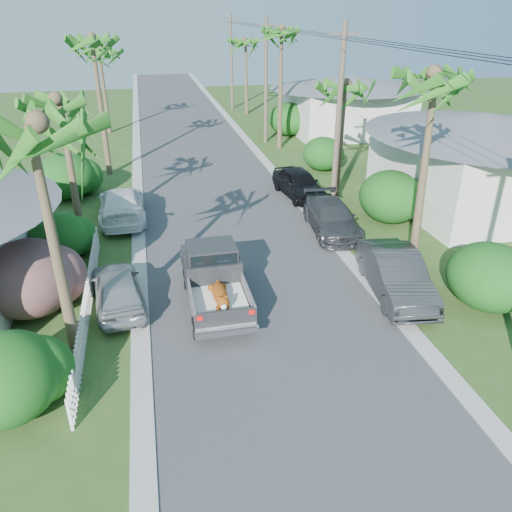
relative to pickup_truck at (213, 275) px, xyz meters
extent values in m
plane|color=#2D4B1C|center=(1.66, -5.43, -1.01)|extent=(120.00, 120.00, 0.00)
cube|color=#38383A|center=(1.66, 19.57, -1.00)|extent=(8.00, 100.00, 0.02)
cube|color=#A5A39E|center=(-2.64, 19.57, -0.98)|extent=(0.60, 100.00, 0.06)
cube|color=#A5A39E|center=(5.96, 19.57, -0.98)|extent=(0.60, 100.00, 0.06)
cylinder|color=black|center=(-0.85, -2.21, -0.63)|extent=(0.28, 0.76, 0.76)
cylinder|color=black|center=(0.85, -2.21, -0.63)|extent=(0.28, 0.76, 0.76)
cylinder|color=black|center=(-0.85, 1.04, -0.63)|extent=(0.28, 0.76, 0.76)
cylinder|color=black|center=(0.85, 1.04, -0.63)|extent=(0.28, 0.76, 0.76)
cube|color=gray|center=(0.00, -1.56, -0.39)|extent=(1.90, 2.40, 0.24)
cube|color=gray|center=(-0.92, -1.56, -0.01)|extent=(0.06, 2.40, 0.55)
cube|color=gray|center=(0.92, -1.56, -0.01)|extent=(0.06, 2.40, 0.55)
cube|color=black|center=(0.00, -2.73, -0.03)|extent=(1.92, 0.08, 0.52)
cube|color=silver|center=(0.00, -2.89, -0.46)|extent=(1.98, 0.18, 0.18)
cube|color=red|center=(-0.80, -2.78, 0.09)|extent=(0.18, 0.05, 0.14)
cube|color=red|center=(0.80, -2.78, 0.09)|extent=(0.18, 0.05, 0.14)
cube|color=black|center=(0.00, 0.29, 0.04)|extent=(1.94, 1.65, 1.10)
cube|color=black|center=(0.00, 0.29, 0.77)|extent=(1.70, 1.35, 0.55)
cube|color=black|center=(0.00, -0.38, 0.74)|extent=(1.60, 0.05, 0.45)
cube|color=black|center=(0.00, 1.54, -0.11)|extent=(1.94, 1.20, 0.80)
cube|color=white|center=(0.00, -1.56, -0.19)|extent=(1.70, 2.10, 0.16)
ellipsoid|color=orange|center=(0.00, -1.46, 0.11)|extent=(0.48, 1.25, 0.43)
sphere|color=orange|center=(0.00, -2.21, 0.19)|extent=(0.40, 0.40, 0.40)
ellipsoid|color=white|center=(0.00, -1.46, 0.01)|extent=(0.32, 0.86, 0.18)
imported|color=#282A2C|center=(6.49, -1.02, -0.21)|extent=(2.33, 5.03, 1.60)
imported|color=#303235|center=(6.22, 4.90, -0.31)|extent=(2.36, 4.96, 1.40)
imported|color=black|center=(6.15, 9.93, -0.25)|extent=(2.30, 4.66, 1.53)
imported|color=#A5A8AC|center=(-3.34, 0.30, -0.31)|extent=(2.17, 4.27, 1.39)
imported|color=white|center=(-3.34, 8.56, -0.24)|extent=(2.30, 5.39, 1.55)
cone|color=brown|center=(-4.54, -2.43, 2.49)|extent=(0.36, 0.71, 7.01)
cone|color=brown|center=(-5.14, 6.57, 2.09)|extent=(0.36, 0.61, 6.21)
cone|color=brown|center=(-4.34, 16.57, 2.99)|extent=(0.36, 0.36, 8.00)
cone|color=brown|center=(-4.84, 28.57, 2.24)|extent=(0.36, 0.75, 6.51)
cone|color=brown|center=(7.96, 0.57, 2.74)|extent=(0.36, 0.73, 7.51)
cone|color=brown|center=(8.26, 9.57, 1.99)|extent=(0.36, 0.54, 6.01)
cone|color=brown|center=(7.86, 20.57, 3.09)|extent=(0.36, 0.36, 8.20)
cone|color=brown|center=(8.16, 34.57, 2.39)|extent=(0.36, 0.63, 6.81)
ellipsoid|color=#184714|center=(-5.84, -4.43, 0.09)|extent=(2.60, 2.86, 2.20)
ellipsoid|color=#A5175B|center=(-6.14, 0.57, 0.29)|extent=(3.00, 3.30, 2.60)
ellipsoid|color=#184714|center=(-5.74, 4.57, -0.01)|extent=(2.40, 2.64, 2.00)
ellipsoid|color=#184714|center=(-6.34, 12.57, 0.19)|extent=(3.20, 3.52, 2.40)
ellipsoid|color=#184714|center=(9.26, -2.43, 0.14)|extent=(2.80, 3.08, 2.30)
ellipsoid|color=#184714|center=(9.46, 5.57, 0.24)|extent=(3.00, 3.30, 2.50)
ellipsoid|color=#184714|center=(9.16, 14.57, 0.04)|extent=(2.60, 2.86, 2.10)
ellipsoid|color=#184714|center=(9.66, 24.57, 0.29)|extent=(3.20, 3.52, 2.60)
cube|color=white|center=(-4.34, 0.07, -0.51)|extent=(0.10, 11.00, 1.00)
cube|color=silver|center=(14.66, 6.57, 0.89)|extent=(8.00, 9.00, 3.80)
cone|color=#595B60|center=(14.66, 6.57, 3.29)|extent=(6.48, 6.48, 1.00)
cube|color=silver|center=(14.66, 24.57, 0.79)|extent=(9.00, 8.00, 3.60)
cone|color=#595B60|center=(14.66, 24.57, 3.09)|extent=(6.48, 6.48, 1.00)
cylinder|color=brown|center=(7.26, 7.57, 3.49)|extent=(0.26, 0.26, 9.00)
cube|color=brown|center=(7.26, 7.57, 7.39)|extent=(1.60, 0.10, 0.10)
cylinder|color=brown|center=(7.26, 22.57, 3.49)|extent=(0.26, 0.26, 9.00)
cube|color=brown|center=(7.26, 22.57, 7.39)|extent=(1.60, 0.10, 0.10)
cylinder|color=brown|center=(7.26, 37.57, 3.49)|extent=(0.26, 0.26, 9.00)
cube|color=brown|center=(7.26, 37.57, 7.39)|extent=(1.60, 0.10, 0.10)
camera|label=1|loc=(-1.84, -15.40, 8.43)|focal=35.00mm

